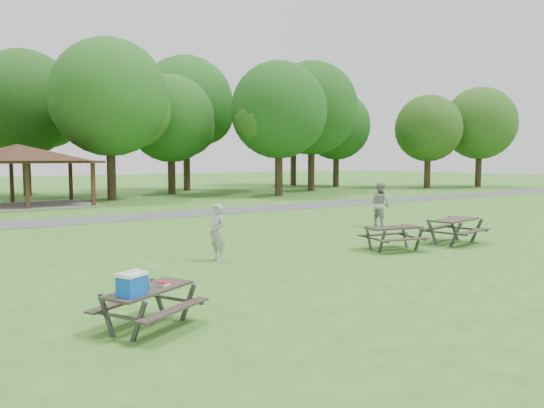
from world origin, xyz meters
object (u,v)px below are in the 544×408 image
(frisbee_thrower, at_px, (218,233))
(picnic_table_near, at_px, (144,293))
(picnic_table_middle, at_px, (394,232))
(frisbee_catcher, at_px, (380,204))

(frisbee_thrower, bearing_deg, picnic_table_near, -44.69)
(picnic_table_middle, height_order, frisbee_thrower, frisbee_thrower)
(frisbee_catcher, bearing_deg, picnic_table_near, 117.58)
(picnic_table_middle, height_order, frisbee_catcher, frisbee_catcher)
(picnic_table_near, bearing_deg, frisbee_catcher, 29.24)
(picnic_table_near, xyz_separation_m, picnic_table_middle, (9.43, 3.08, -0.09))
(frisbee_thrower, bearing_deg, picnic_table_middle, 69.30)
(frisbee_thrower, bearing_deg, frisbee_catcher, 102.19)
(frisbee_thrower, height_order, frisbee_catcher, frisbee_catcher)
(picnic_table_near, height_order, frisbee_catcher, frisbee_catcher)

